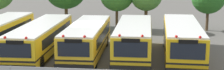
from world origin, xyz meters
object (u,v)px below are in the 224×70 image
at_px(school_bus_4, 182,39).
at_px(school_bus_3, 134,39).
at_px(school_bus_2, 87,38).
at_px(school_bus_1, 42,37).

bearing_deg(school_bus_4, school_bus_3, 3.51).
height_order(school_bus_2, school_bus_4, school_bus_4).
distance_m(school_bus_1, school_bus_3, 7.18).
bearing_deg(school_bus_2, school_bus_4, -179.51).
distance_m(school_bus_3, school_bus_4, 3.56).
relative_size(school_bus_2, school_bus_4, 0.95).
bearing_deg(school_bus_4, school_bus_2, 2.62).
xyz_separation_m(school_bus_1, school_bus_2, (3.61, -0.02, 0.02)).
height_order(school_bus_1, school_bus_4, school_bus_4).
relative_size(school_bus_3, school_bus_4, 0.93).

